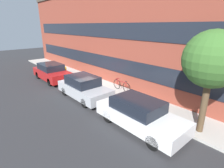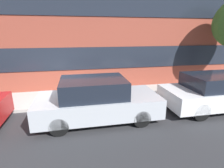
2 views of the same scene
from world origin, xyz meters
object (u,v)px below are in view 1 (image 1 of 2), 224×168
Objects in this scene: fire_hydrant at (65,70)px; parked_car_white at (139,114)px; parked_car_red at (52,72)px; bicycle at (122,85)px; parked_car_silver at (84,87)px; street_tree at (212,60)px.

parked_car_white is at bearing -8.84° from fire_hydrant.
parked_car_red is at bearing -64.44° from fire_hydrant.
bicycle is at bearing 146.15° from parked_car_white.
parked_car_white is 4.67m from bicycle.
bicycle is at bearing 23.29° from parked_car_red.
parked_car_silver is at bearing 69.99° from bicycle.
street_tree reaches higher than bicycle.
parked_car_silver is 2.47× the size of bicycle.
bicycle is (-3.88, 2.60, -0.17)m from parked_car_white.
parked_car_red is 5.15m from parked_car_silver.
fire_hydrant is at bearing 171.16° from parked_car_white.
parked_car_white is (9.92, -0.00, -0.03)m from parked_car_red.
parked_car_white is 2.64× the size of bicycle.
parked_car_silver is 2.76m from bicycle.
street_tree is at bearing -0.01° from fire_hydrant.
parked_car_red is 9.92m from parked_car_white.
parked_car_red reaches higher than bicycle.
parked_car_red is 6.58m from bicycle.
bicycle is at bearing 171.12° from street_tree.
street_tree is at bearing 7.88° from parked_car_red.
bicycle is at bearing 7.77° from fire_hydrant.
fire_hydrant is at bearing 164.34° from parked_car_silver.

